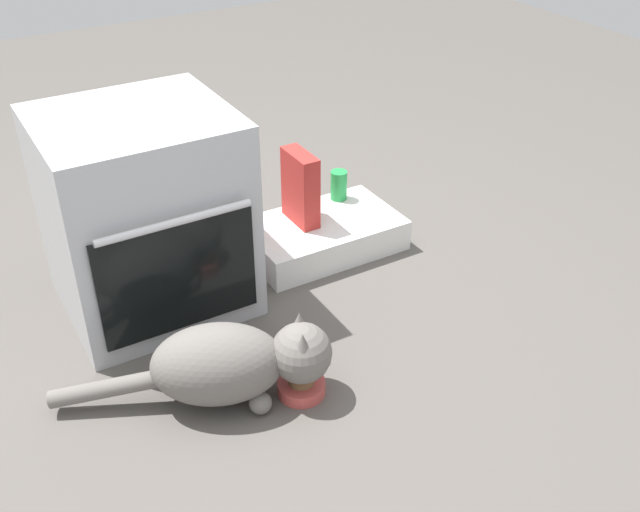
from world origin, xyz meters
The scene contains 7 objects.
ground centered at (0.00, 0.00, 0.00)m, with size 8.00×8.00×0.00m, color #56514C.
oven centered at (-0.03, 0.48, 0.34)m, with size 0.60×0.60×0.69m.
pantry_cabinet centered at (0.65, 0.47, 0.06)m, with size 0.59×0.36×0.12m, color white.
food_bowl centered at (0.18, -0.19, 0.03)m, with size 0.14×0.14×0.08m.
cat centered at (0.00, -0.12, 0.14)m, with size 0.77×0.41×0.26m.
cereal_box centered at (0.58, 0.52, 0.26)m, with size 0.07×0.18×0.28m, color #B72D28.
soda_can centered at (0.80, 0.60, 0.18)m, with size 0.07×0.07×0.12m, color green.
Camera 1 is at (-0.60, -1.64, 1.54)m, focal length 41.57 mm.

